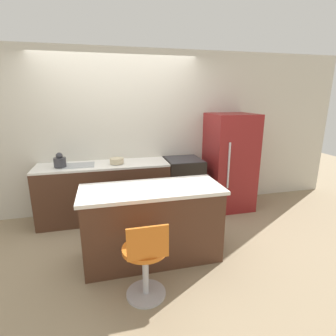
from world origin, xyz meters
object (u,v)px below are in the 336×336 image
Objects in this scene: stool_chair at (146,262)px; kettle at (60,161)px; refrigerator at (229,162)px; oven_range at (183,185)px; mixing_bowl at (117,161)px.

kettle is (-0.94, 1.83, 0.58)m from stool_chair.
refrigerator is 1.94× the size of stool_chair.
oven_range is 2.10m from stool_chair.
stool_chair is at bearing -116.88° from oven_range.
oven_range reaches higher than stool_chair.
stool_chair is 3.99× the size of mixing_bowl.
kettle is 1.01× the size of mixing_bowl.
stool_chair is at bearing -133.81° from refrigerator.
oven_range is 0.55× the size of refrigerator.
oven_range is 0.87m from refrigerator.
kettle is (-1.89, -0.04, 0.53)m from oven_range.
refrigerator is at bearing -4.03° from oven_range.
kettle reaches higher than mixing_bowl.
oven_range is 4.23× the size of kettle.
refrigerator is at bearing 46.19° from stool_chair.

